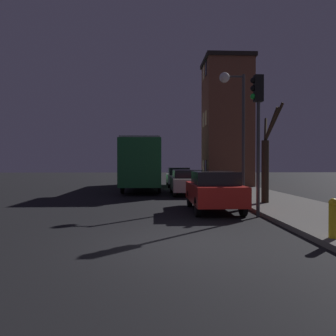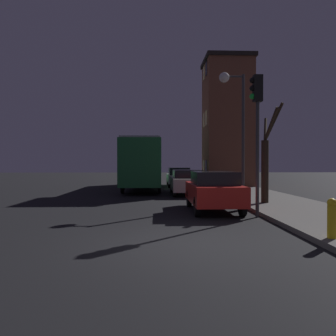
# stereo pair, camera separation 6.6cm
# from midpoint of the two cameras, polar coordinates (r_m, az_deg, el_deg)

# --- Properties ---
(ground_plane) EXTENTS (120.00, 120.00, 0.00)m
(ground_plane) POSITION_cam_midpoint_polar(r_m,az_deg,el_deg) (7.65, 2.67, -13.05)
(ground_plane) COLOR black
(brick_building) EXTENTS (3.65, 3.82, 9.77)m
(brick_building) POSITION_cam_midpoint_polar(r_m,az_deg,el_deg) (25.98, 10.12, 7.87)
(brick_building) COLOR brown
(brick_building) RESTS_ON sidewalk
(streetlamp) EXTENTS (1.21, 0.48, 5.95)m
(streetlamp) POSITION_cam_midpoint_polar(r_m,az_deg,el_deg) (15.86, 11.32, 10.37)
(streetlamp) COLOR #38383A
(streetlamp) RESTS_ON sidewalk
(traffic_light) EXTENTS (0.43, 0.24, 4.83)m
(traffic_light) POSITION_cam_midpoint_polar(r_m,az_deg,el_deg) (11.63, 15.16, 8.71)
(traffic_light) COLOR #38383A
(traffic_light) RESTS_ON ground
(bare_tree) EXTENTS (0.77, 2.19, 4.24)m
(bare_tree) POSITION_cam_midpoint_polar(r_m,az_deg,el_deg) (14.75, 16.62, 1.13)
(bare_tree) COLOR #2D2319
(bare_tree) RESTS_ON sidewalk
(bus) EXTENTS (2.45, 11.60, 3.41)m
(bus) POSITION_cam_midpoint_polar(r_m,az_deg,el_deg) (23.89, -4.46, 1.28)
(bus) COLOR #1E6B33
(bus) RESTS_ON ground
(car_near_lane) EXTENTS (1.76, 4.05, 1.52)m
(car_near_lane) POSITION_cam_midpoint_polar(r_m,az_deg,el_deg) (12.70, 7.84, -3.82)
(car_near_lane) COLOR #B21E19
(car_near_lane) RESTS_ON ground
(car_mid_lane) EXTENTS (1.84, 4.03, 1.46)m
(car_mid_lane) POSITION_cam_midpoint_polar(r_m,az_deg,el_deg) (19.27, 3.26, -2.41)
(car_mid_lane) COLOR beige
(car_mid_lane) RESTS_ON ground
(car_far_lane) EXTENTS (1.80, 4.72, 1.51)m
(car_far_lane) POSITION_cam_midpoint_polar(r_m,az_deg,el_deg) (26.26, 1.73, -1.50)
(car_far_lane) COLOR #B7BABF
(car_far_lane) RESTS_ON ground
(fire_hydrant) EXTENTS (0.21, 0.21, 0.91)m
(fire_hydrant) POSITION_cam_midpoint_polar(r_m,az_deg,el_deg) (8.35, 26.65, -7.65)
(fire_hydrant) COLOR gold
(fire_hydrant) RESTS_ON sidewalk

